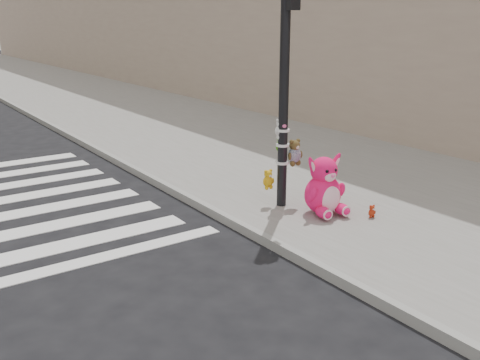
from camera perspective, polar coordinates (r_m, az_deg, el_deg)
ground at (r=6.51m, az=-3.63°, el=-12.51°), size 120.00×120.00×0.00m
sidewalk_near at (r=17.14m, az=-6.76°, el=6.13°), size 7.00×80.00×0.14m
curb_edge at (r=15.84m, az=-17.84°, el=4.58°), size 0.12×80.00×0.15m
signal_pole at (r=8.79m, az=4.77°, el=7.49°), size 0.69×0.49×4.00m
pink_bunny at (r=8.74m, az=8.97°, el=-0.99°), size 0.71×0.79×1.00m
red_teddy at (r=8.79m, az=13.87°, el=-3.26°), size 0.16×0.12×0.21m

